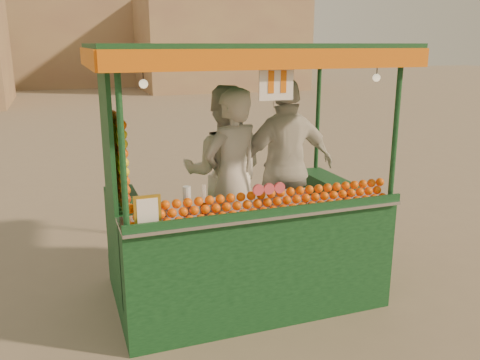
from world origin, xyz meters
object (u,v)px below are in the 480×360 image
object	(u,v)px
vendor_middle	(224,173)
juice_cart	(239,223)
vendor_right	(286,168)
vendor_left	(232,180)

from	to	relation	value
vendor_middle	juice_cart	bearing A→B (deg)	109.79
vendor_middle	vendor_right	xyz separation A→B (m)	(0.66, -0.15, 0.04)
vendor_left	vendor_right	size ratio (longest dim) A/B	0.96
vendor_left	vendor_middle	xyz separation A→B (m)	(0.01, 0.28, 0.00)
juice_cart	vendor_left	xyz separation A→B (m)	(0.00, 0.22, 0.40)
juice_cart	vendor_middle	bearing A→B (deg)	88.48
vendor_left	vendor_right	world-z (taller)	vendor_right
vendor_left	vendor_middle	world-z (taller)	vendor_middle
vendor_middle	vendor_right	world-z (taller)	vendor_right
juice_cart	vendor_middle	distance (m)	0.64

